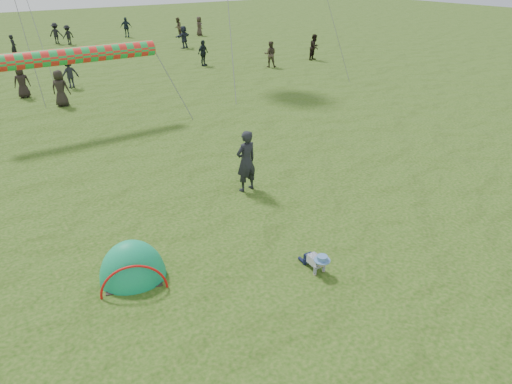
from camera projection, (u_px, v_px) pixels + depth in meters
ground at (297, 275)px, 10.50m from camera, size 140.00×140.00×0.00m
crawling_toddler at (317, 261)px, 10.54m from camera, size 0.53×0.72×0.53m
popup_tent at (134, 278)px, 10.40m from camera, size 1.79×1.62×1.92m
standing_adult at (246, 161)px, 13.96m from camera, size 0.76×0.54×1.96m
crowd_person_1 at (270, 54)px, 30.69m from camera, size 1.04×1.00×1.69m
crowd_person_2 at (203, 53)px, 31.03m from camera, size 1.08×0.79×1.70m
crowd_person_3 at (68, 35)px, 38.95m from camera, size 1.19×0.96×1.60m
crowd_person_4 at (60, 88)px, 22.34m from camera, size 1.03×0.96×1.76m
crowd_person_5 at (184, 37)px, 37.38m from camera, size 1.70×1.15×1.76m
crowd_person_6 at (14, 47)px, 33.50m from camera, size 0.40×0.61×1.66m
crowd_person_7 at (178, 27)px, 42.97m from camera, size 1.04×1.06×1.73m
crowd_person_8 at (126, 27)px, 42.86m from camera, size 1.11×0.92×1.77m
crowd_person_9 at (69, 73)px, 25.61m from camera, size 1.15×0.79×1.63m
crowd_person_10 at (22, 82)px, 23.79m from camera, size 0.83×0.58×1.62m
crowd_person_13 at (314, 47)px, 32.90m from camera, size 1.06×0.96×1.79m
crowd_person_15 at (56, 33)px, 39.43m from camera, size 1.28×1.15×1.72m
crowd_person_16 at (199, 26)px, 43.68m from camera, size 1.01×0.96×1.74m
rainbow_tube_kite at (73, 56)px, 18.31m from camera, size 6.82×0.64×0.64m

